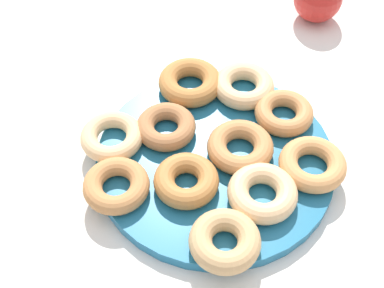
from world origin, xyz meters
name	(u,v)px	position (x,y,z in m)	size (l,w,h in m)	color
ground_plane	(215,164)	(0.00, 0.00, 0.00)	(2.40, 2.40, 0.00)	white
donut_plate	(215,160)	(0.00, 0.00, 0.01)	(0.31, 0.31, 0.02)	#1E6B93
donut_0	(284,113)	(0.05, -0.10, 0.03)	(0.08, 0.08, 0.02)	#C6844C
donut_1	(190,82)	(0.12, 0.01, 0.03)	(0.09, 0.09, 0.03)	#BC7A3D
donut_2	(112,137)	(0.04, 0.13, 0.03)	(0.08, 0.08, 0.02)	#EABC84
donut_3	(262,193)	(-0.07, -0.04, 0.03)	(0.08, 0.08, 0.03)	#EABC84
donut_4	(312,164)	(-0.04, -0.12, 0.03)	(0.08, 0.08, 0.02)	tan
donut_5	(186,181)	(-0.04, 0.04, 0.03)	(0.08, 0.08, 0.03)	#BC7A3D
donut_6	(244,86)	(0.11, -0.06, 0.03)	(0.09, 0.09, 0.03)	#EABC84
donut_7	(166,127)	(0.05, 0.06, 0.03)	(0.08, 0.08, 0.02)	#B27547
donut_8	(225,241)	(-0.13, 0.01, 0.03)	(0.08, 0.08, 0.03)	tan
donut_9	(116,186)	(-0.04, 0.13, 0.03)	(0.08, 0.08, 0.02)	#C6844C
donut_10	(240,146)	(0.00, -0.03, 0.03)	(0.09, 0.09, 0.03)	#C6844C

